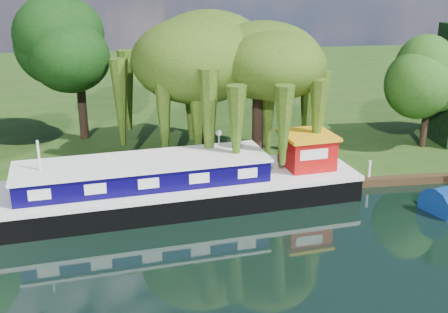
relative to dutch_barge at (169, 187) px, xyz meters
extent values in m
plane|color=black|center=(2.58, -6.94, -1.08)|extent=(120.00, 120.00, 0.00)
cube|color=#1A330E|center=(2.58, 27.06, -0.85)|extent=(120.00, 52.00, 0.45)
cube|color=black|center=(-0.18, -0.03, -0.57)|extent=(20.93, 7.43, 1.37)
cube|color=silver|center=(-0.18, -0.03, 0.23)|extent=(21.05, 7.54, 0.25)
cube|color=#070238|center=(-1.30, -0.19, 0.91)|extent=(13.04, 5.06, 1.08)
cube|color=silver|center=(-1.30, -0.19, 1.52)|extent=(13.30, 5.32, 0.14)
cube|color=#9D0D0B|center=(7.71, 1.11, 1.22)|extent=(2.84, 2.84, 1.71)
cube|color=orange|center=(7.71, 1.11, 2.17)|extent=(3.16, 3.16, 0.18)
cylinder|color=silver|center=(-6.26, -0.90, 1.73)|extent=(0.11, 0.11, 2.73)
imported|color=#9D0D0B|center=(-7.54, -1.13, -1.08)|extent=(3.15, 2.44, 0.60)
cylinder|color=black|center=(2.33, 6.65, 1.93)|extent=(0.66, 0.66, 5.11)
ellipsoid|color=#26420E|center=(2.33, 6.65, 5.62)|extent=(7.14, 7.14, 4.61)
cylinder|color=black|center=(5.53, 4.31, 1.68)|extent=(0.65, 0.65, 4.62)
ellipsoid|color=#26420E|center=(5.53, 4.31, 5.02)|extent=(6.31, 6.31, 4.08)
cylinder|color=black|center=(-5.48, 11.52, 2.78)|extent=(0.64, 0.64, 6.81)
ellipsoid|color=black|center=(-5.48, 11.52, 5.56)|extent=(5.45, 5.45, 5.45)
cylinder|color=black|center=(17.34, 6.51, 1.81)|extent=(0.39, 0.39, 4.88)
ellipsoid|color=#1D4210|center=(17.34, 6.51, 3.81)|extent=(3.91, 3.91, 3.91)
cylinder|color=silver|center=(3.08, 3.56, 0.47)|extent=(0.10, 0.10, 2.20)
sphere|color=white|center=(3.08, 3.56, 1.75)|extent=(0.36, 0.36, 0.36)
cylinder|color=silver|center=(-7.42, 1.46, -0.13)|extent=(0.16, 0.16, 1.00)
cylinder|color=silver|center=(-1.42, 1.46, -0.13)|extent=(0.16, 0.16, 1.00)
cylinder|color=silver|center=(5.58, 1.46, -0.13)|extent=(0.16, 0.16, 1.00)
cylinder|color=silver|center=(11.58, 1.46, -0.13)|extent=(0.16, 0.16, 1.00)
camera|label=1|loc=(-0.85, -27.44, 11.17)|focal=45.00mm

